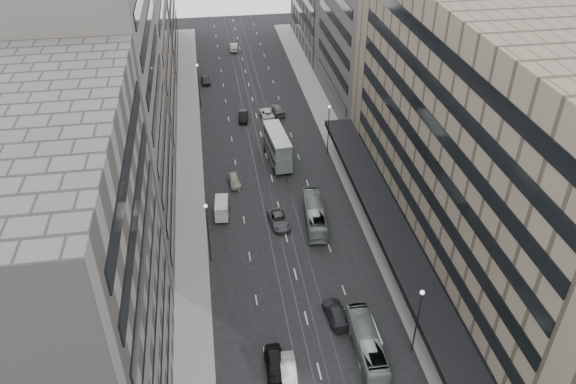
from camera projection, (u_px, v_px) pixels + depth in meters
ground at (308, 325)px, 59.36m from camera, size 220.00×220.00×0.00m
sidewalk_right at (338, 144)px, 91.50m from camera, size 4.00×125.00×0.15m
sidewalk_left at (189, 156)px, 88.42m from camera, size 4.00×125.00×0.15m
department_store at (493, 149)px, 60.25m from camera, size 19.20×60.00×30.00m
building_right_mid at (375, 40)px, 97.86m from camera, size 15.00×28.00×24.00m
building_left_a at (47, 300)px, 41.63m from camera, size 15.00×28.00×30.00m
building_left_b at (90, 115)px, 62.57m from camera, size 15.00×26.00×34.00m
building_left_c at (119, 64)px, 87.16m from camera, size 15.00×28.00×25.00m
lamp_right_near at (418, 314)px, 53.60m from camera, size 0.44×0.44×8.32m
lamp_right_far at (329, 124)px, 86.28m from camera, size 0.44×0.44×8.32m
lamp_left_near at (208, 226)px, 65.00m from camera, size 0.44×0.44×8.32m
lamp_left_far at (198, 81)px, 100.13m from camera, size 0.44×0.44×8.32m
bus_near at (367, 344)px, 55.55m from camera, size 2.41×9.62×2.67m
bus_far at (314, 215)px, 73.31m from camera, size 3.16×10.02×2.74m
double_decker at (277, 146)px, 85.57m from camera, size 3.45×9.29×4.98m
vw_microbus at (369, 336)px, 56.58m from camera, size 1.82×3.89×2.09m
panel_van at (222, 208)px, 74.60m from camera, size 2.15×3.95×2.41m
sedan_0 at (275, 364)px, 54.21m from camera, size 1.89×4.65×1.58m
sedan_1 at (288, 370)px, 53.75m from camera, size 1.62×4.25×1.38m
sedan_2 at (279, 220)px, 73.50m from camera, size 2.78×5.13×1.37m
sedan_3 at (336, 313)px, 59.79m from camera, size 2.45×5.12×1.44m
sedan_4 at (234, 180)px, 81.35m from camera, size 2.00×4.19×1.38m
sedan_5 at (243, 116)px, 98.44m from camera, size 2.03×4.53×1.44m
sedan_6 at (267, 113)px, 99.53m from camera, size 2.39×4.88×1.33m
sedan_7 at (277, 110)px, 100.54m from camera, size 2.63×5.11×1.42m
sedan_8 at (205, 80)px, 111.82m from camera, size 2.02×4.30×1.42m
sedan_9 at (234, 47)px, 127.27m from camera, size 1.93×4.80×1.55m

